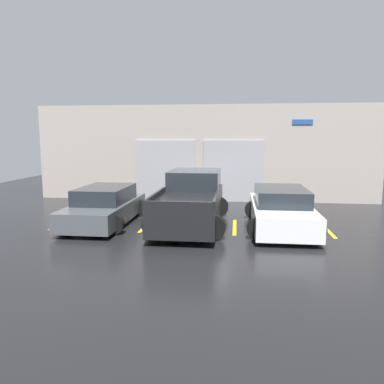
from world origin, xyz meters
name	(u,v)px	position (x,y,z in m)	size (l,w,h in m)	color
ground_plane	(197,213)	(0.00, 0.00, 0.00)	(28.00, 28.00, 0.00)	black
shophouse_building	(204,154)	(-0.01, 3.29, 2.23)	(16.16, 0.68, 4.50)	#9E9389
pickup_truck	(191,200)	(0.00, -1.82, 0.83)	(2.51, 5.30, 1.78)	black
sedan_white	(281,210)	(3.02, -2.10, 0.63)	(2.29, 4.69, 1.34)	white
sedan_side	(105,206)	(-3.02, -2.09, 0.61)	(2.22, 4.46, 1.29)	#474C51
parking_stripe_far_left	(64,222)	(-4.53, -2.13, 0.00)	(0.12, 2.20, 0.01)	gold
parking_stripe_left	(147,225)	(-1.51, -2.13, 0.00)	(0.12, 2.20, 0.01)	gold
parking_stripe_centre	(235,227)	(1.51, -2.13, 0.00)	(0.12, 2.20, 0.01)	gold
parking_stripe_right	(327,230)	(4.53, -2.13, 0.00)	(0.12, 2.20, 0.01)	gold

